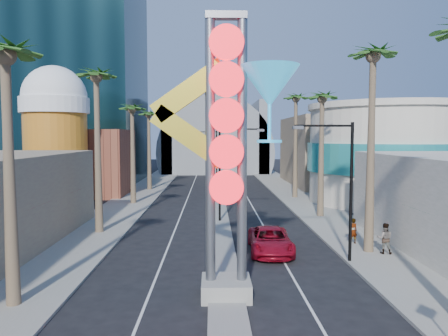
# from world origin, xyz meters

# --- Properties ---
(ground) EXTENTS (240.00, 240.00, 0.00)m
(ground) POSITION_xyz_m (0.00, 0.00, 0.00)
(ground) COLOR black
(ground) RESTS_ON ground
(sidewalk_west) EXTENTS (5.00, 100.00, 0.15)m
(sidewalk_west) POSITION_xyz_m (-9.50, 35.00, 0.07)
(sidewalk_west) COLOR gray
(sidewalk_west) RESTS_ON ground
(sidewalk_east) EXTENTS (5.00, 100.00, 0.15)m
(sidewalk_east) POSITION_xyz_m (9.50, 35.00, 0.07)
(sidewalk_east) COLOR gray
(sidewalk_east) RESTS_ON ground
(median) EXTENTS (1.60, 84.00, 0.15)m
(median) POSITION_xyz_m (0.00, 38.00, 0.07)
(median) COLOR gray
(median) RESTS_ON ground
(hotel_tower) EXTENTS (20.00, 20.00, 50.00)m
(hotel_tower) POSITION_xyz_m (-22.00, 52.00, 25.00)
(hotel_tower) COLOR black
(hotel_tower) RESTS_ON ground
(brick_filler_west) EXTENTS (10.00, 10.00, 8.00)m
(brick_filler_west) POSITION_xyz_m (-16.00, 38.00, 4.00)
(brick_filler_west) COLOR brown
(brick_filler_west) RESTS_ON ground
(filler_east) EXTENTS (10.00, 20.00, 10.00)m
(filler_east) POSITION_xyz_m (16.00, 48.00, 5.00)
(filler_east) COLOR #8E715B
(filler_east) RESTS_ON ground
(beer_mug) EXTENTS (7.00, 7.00, 14.50)m
(beer_mug) POSITION_xyz_m (-17.00, 30.00, 7.84)
(beer_mug) COLOR orange
(beer_mug) RESTS_ON ground
(turquoise_building) EXTENTS (16.60, 16.60, 10.60)m
(turquoise_building) POSITION_xyz_m (18.00, 30.00, 5.25)
(turquoise_building) COLOR #BDB6A0
(turquoise_building) RESTS_ON ground
(canopy) EXTENTS (22.00, 16.00, 22.00)m
(canopy) POSITION_xyz_m (0.00, 72.00, 4.31)
(canopy) COLOR slate
(canopy) RESTS_ON ground
(neon_sign) EXTENTS (6.53, 2.60, 12.55)m
(neon_sign) POSITION_xyz_m (0.82, 2.96, 7.31)
(neon_sign) COLOR gray
(neon_sign) RESTS_ON ground
(streetlight_0) EXTENTS (3.79, 0.25, 8.00)m
(streetlight_0) POSITION_xyz_m (0.55, 20.00, 4.88)
(streetlight_0) COLOR black
(streetlight_0) RESTS_ON ground
(streetlight_1) EXTENTS (3.79, 0.25, 8.00)m
(streetlight_1) POSITION_xyz_m (-0.55, 44.00, 4.88)
(streetlight_1) COLOR black
(streetlight_1) RESTS_ON ground
(streetlight_2) EXTENTS (3.45, 0.25, 8.00)m
(streetlight_2) POSITION_xyz_m (6.72, 8.00, 4.83)
(streetlight_2) COLOR black
(streetlight_2) RESTS_ON ground
(palm_0) EXTENTS (2.40, 2.40, 11.70)m
(palm_0) POSITION_xyz_m (-9.00, 2.00, 9.93)
(palm_0) COLOR brown
(palm_0) RESTS_ON ground
(palm_1) EXTENTS (2.40, 2.40, 12.70)m
(palm_1) POSITION_xyz_m (-9.00, 16.00, 10.82)
(palm_1) COLOR brown
(palm_1) RESTS_ON ground
(palm_2) EXTENTS (2.40, 2.40, 11.20)m
(palm_2) POSITION_xyz_m (-9.00, 30.00, 9.48)
(palm_2) COLOR brown
(palm_2) RESTS_ON ground
(palm_3) EXTENTS (2.40, 2.40, 11.20)m
(palm_3) POSITION_xyz_m (-9.00, 42.00, 9.48)
(palm_3) COLOR brown
(palm_3) RESTS_ON ground
(palm_5) EXTENTS (2.40, 2.40, 13.20)m
(palm_5) POSITION_xyz_m (9.00, 10.00, 11.27)
(palm_5) COLOR brown
(palm_5) RESTS_ON ground
(palm_6) EXTENTS (2.40, 2.40, 11.70)m
(palm_6) POSITION_xyz_m (9.00, 22.00, 9.93)
(palm_6) COLOR brown
(palm_6) RESTS_ON ground
(palm_7) EXTENTS (2.40, 2.40, 12.70)m
(palm_7) POSITION_xyz_m (9.00, 34.00, 10.82)
(palm_7) COLOR brown
(palm_7) RESTS_ON ground
(red_pickup) EXTENTS (2.70, 5.60, 1.54)m
(red_pickup) POSITION_xyz_m (2.97, 10.32, 0.77)
(red_pickup) COLOR #A50C21
(red_pickup) RESTS_ON ground
(pedestrian_a) EXTENTS (0.66, 0.48, 1.68)m
(pedestrian_a) POSITION_xyz_m (8.64, 11.95, 0.99)
(pedestrian_a) COLOR gray
(pedestrian_a) RESTS_ON sidewalk_east
(pedestrian_b) EXTENTS (1.06, 0.93, 1.85)m
(pedestrian_b) POSITION_xyz_m (9.77, 9.46, 1.07)
(pedestrian_b) COLOR gray
(pedestrian_b) RESTS_ON sidewalk_east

